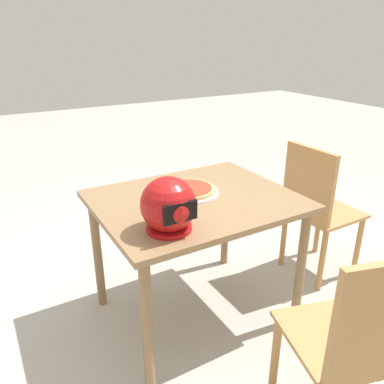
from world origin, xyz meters
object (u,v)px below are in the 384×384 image
(motorcycle_helmet, at_px, (169,206))
(chair_far, at_px, (358,341))
(pizza, at_px, (188,189))
(chair_side, at_px, (316,205))
(dining_table, at_px, (196,215))

(motorcycle_helmet, bearing_deg, chair_far, 118.65)
(pizza, relative_size, chair_side, 0.32)
(chair_far, bearing_deg, motorcycle_helmet, -61.35)
(pizza, bearing_deg, motorcycle_helmet, 49.37)
(dining_table, height_order, motorcycle_helmet, motorcycle_helmet)
(pizza, bearing_deg, chair_side, 172.38)
(dining_table, height_order, chair_side, chair_side)
(pizza, relative_size, motorcycle_helmet, 1.18)
(chair_side, height_order, chair_far, same)
(chair_far, bearing_deg, dining_table, -83.38)
(motorcycle_helmet, distance_m, chair_far, 0.87)
(dining_table, bearing_deg, chair_side, 177.31)
(dining_table, relative_size, chair_far, 1.13)
(dining_table, height_order, pizza, pizza)
(chair_side, xyz_separation_m, chair_far, (0.76, 0.91, 0.00))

